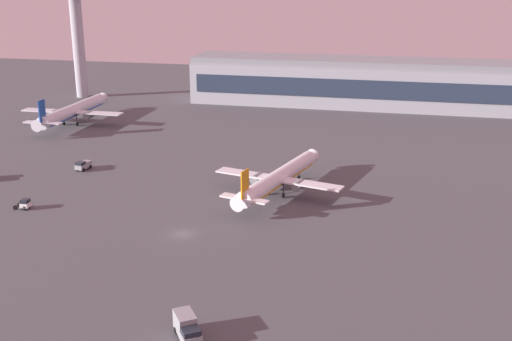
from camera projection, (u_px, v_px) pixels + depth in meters
name	position (u px, v px, depth m)	size (l,w,h in m)	color
ground_plane	(182.00, 234.00, 110.91)	(416.00, 416.00, 0.00)	#4C4C51
terminal_building	(379.00, 83.00, 216.41)	(131.70, 22.40, 16.40)	#9EA3AD
control_tower	(77.00, 28.00, 227.66)	(8.00, 8.00, 44.86)	#A8A8B2
airplane_terminal_side	(279.00, 178.00, 130.27)	(28.39, 36.19, 9.41)	white
airplane_far_stand	(73.00, 111.00, 191.30)	(32.58, 41.92, 10.77)	silver
pushback_tug	(25.00, 204.00, 122.50)	(3.15, 1.94, 2.05)	white
catering_truck	(187.00, 327.00, 78.82)	(5.19, 5.97, 3.05)	gray
cargo_loader	(83.00, 165.00, 147.04)	(2.60, 4.40, 2.25)	gray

